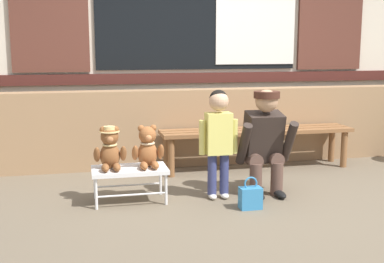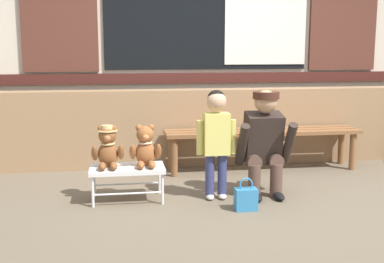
{
  "view_description": "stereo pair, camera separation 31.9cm",
  "coord_description": "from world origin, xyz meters",
  "views": [
    {
      "loc": [
        -1.38,
        -3.99,
        1.33
      ],
      "look_at": [
        -0.39,
        0.43,
        0.55
      ],
      "focal_mm": 46.84,
      "sensor_mm": 36.0,
      "label": 1
    },
    {
      "loc": [
        -1.07,
        -4.05,
        1.33
      ],
      "look_at": [
        -0.39,
        0.43,
        0.55
      ],
      "focal_mm": 46.84,
      "sensor_mm": 36.0,
      "label": 2
    }
  ],
  "objects": [
    {
      "name": "ground_plane",
      "position": [
        0.0,
        0.0,
        0.0
      ],
      "size": [
        60.0,
        60.0,
        0.0
      ],
      "primitive_type": "plane",
      "color": "brown"
    },
    {
      "name": "shop_facade",
      "position": [
        0.0,
        1.94,
        1.83
      ],
      "size": [
        8.08,
        0.26,
        3.65
      ],
      "color": "beige",
      "rests_on": "ground"
    },
    {
      "name": "small_display_bench",
      "position": [
        -0.99,
        0.18,
        0.27
      ],
      "size": [
        0.64,
        0.36,
        0.3
      ],
      "color": "silver",
      "rests_on": "ground"
    },
    {
      "name": "brick_low_wall",
      "position": [
        0.0,
        1.43,
        0.42
      ],
      "size": [
        7.92,
        0.25,
        0.85
      ],
      "primitive_type": "cube",
      "color": "#997551",
      "rests_on": "ground"
    },
    {
      "name": "handbag_on_ground",
      "position": [
        -0.04,
        -0.23,
        0.1
      ],
      "size": [
        0.18,
        0.11,
        0.27
      ],
      "color": "teal",
      "rests_on": "ground"
    },
    {
      "name": "teddy_bear_with_hat",
      "position": [
        -1.15,
        0.18,
        0.47
      ],
      "size": [
        0.28,
        0.27,
        0.36
      ],
      "color": "brown",
      "rests_on": "small_display_bench"
    },
    {
      "name": "teddy_bear_plain",
      "position": [
        -0.83,
        0.18,
        0.46
      ],
      "size": [
        0.28,
        0.26,
        0.36
      ],
      "color": "#93562D",
      "rests_on": "small_display_bench"
    },
    {
      "name": "wooden_bench_long",
      "position": [
        0.47,
        1.06,
        0.37
      ],
      "size": [
        2.1,
        0.4,
        0.44
      ],
      "color": "brown",
      "rests_on": "ground"
    },
    {
      "name": "adult_crouching",
      "position": [
        0.22,
        0.17,
        0.48
      ],
      "size": [
        0.5,
        0.49,
        0.95
      ],
      "color": "brown",
      "rests_on": "ground"
    },
    {
      "name": "child_standing",
      "position": [
        -0.23,
        0.11,
        0.59
      ],
      "size": [
        0.35,
        0.18,
        0.96
      ],
      "color": "navy",
      "rests_on": "ground"
    }
  ]
}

